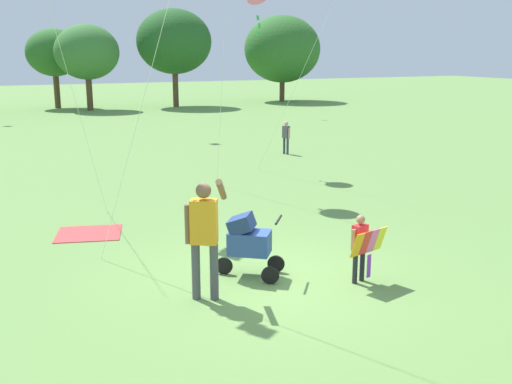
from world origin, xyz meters
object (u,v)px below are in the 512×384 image
object	(u,v)px
child_with_butterfly_kite	(361,243)
person_adult_flyer	(204,230)
person_couple_left	(286,135)
picnic_blanket	(89,233)
stroller	(248,240)

from	to	relation	value
child_with_butterfly_kite	person_adult_flyer	xyz separation A→B (m)	(-2.38, 0.44, 0.40)
person_couple_left	picnic_blanket	xyz separation A→B (m)	(-7.91, -6.59, -0.66)
person_adult_flyer	person_couple_left	world-z (taller)	person_adult_flyer
picnic_blanket	person_couple_left	bearing A→B (deg)	39.82
stroller	person_couple_left	xyz separation A→B (m)	(6.02, 9.98, 0.07)
child_with_butterfly_kite	picnic_blanket	world-z (taller)	child_with_butterfly_kite
child_with_butterfly_kite	person_couple_left	world-z (taller)	person_couple_left
person_adult_flyer	person_couple_left	bearing A→B (deg)	56.59
person_adult_flyer	stroller	world-z (taller)	person_adult_flyer
child_with_butterfly_kite	person_adult_flyer	bearing A→B (deg)	169.58
child_with_butterfly_kite	person_couple_left	distance (m)	11.88
child_with_butterfly_kite	person_adult_flyer	distance (m)	2.45
person_adult_flyer	picnic_blanket	world-z (taller)	person_adult_flyer
child_with_butterfly_kite	picnic_blanket	xyz separation A→B (m)	(-3.34, 4.38, -0.63)
person_adult_flyer	picnic_blanket	bearing A→B (deg)	103.67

